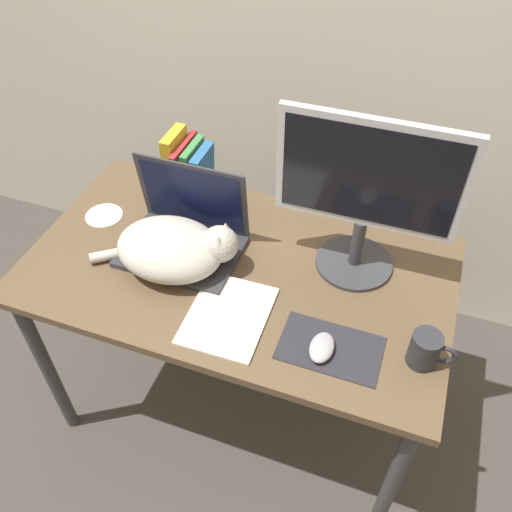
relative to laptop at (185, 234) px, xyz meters
name	(u,v)px	position (x,y,z in m)	size (l,w,h in m)	color
ground_plane	(206,485)	(0.18, -0.38, -0.80)	(12.00, 12.00, 0.00)	#3D3833
desk	(238,285)	(0.18, -0.03, -0.13)	(1.24, 0.71, 0.75)	brown
laptop	(185,234)	(0.00, 0.00, 0.00)	(0.34, 0.25, 0.26)	#2D2D33
cat	(175,249)	(0.01, -0.08, 0.02)	(0.43, 0.25, 0.15)	#B2ADA3
external_monitor	(367,192)	(0.50, 0.10, 0.22)	(0.49, 0.22, 0.48)	#333338
mousepad	(330,348)	(0.51, -0.22, -0.05)	(0.26, 0.16, 0.00)	#232328
computer_mouse	(322,347)	(0.49, -0.23, -0.03)	(0.06, 0.10, 0.03)	#99999E
book_row	(188,172)	(-0.08, 0.21, 0.06)	(0.12, 0.17, 0.25)	gold
notepad	(228,315)	(0.22, -0.21, -0.05)	(0.21, 0.27, 0.01)	silver
mug	(426,350)	(0.73, -0.18, 0.00)	(0.12, 0.08, 0.10)	#28282D
cd_disc	(104,215)	(-0.31, 0.04, -0.05)	(0.12, 0.12, 0.00)	silver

